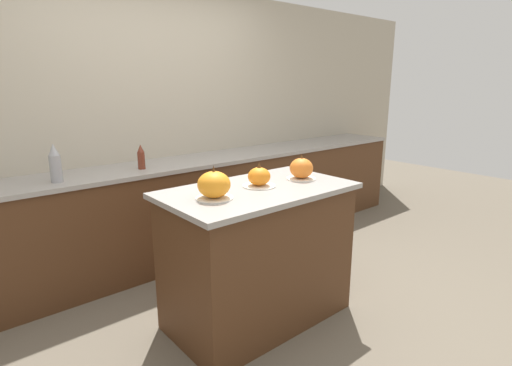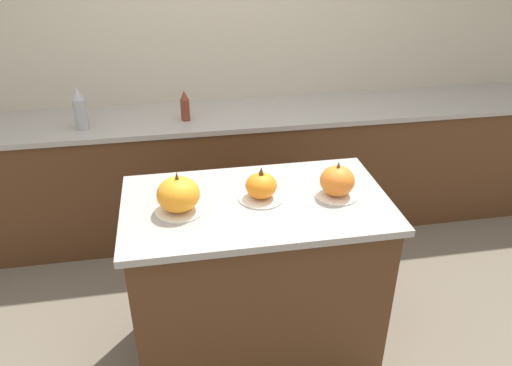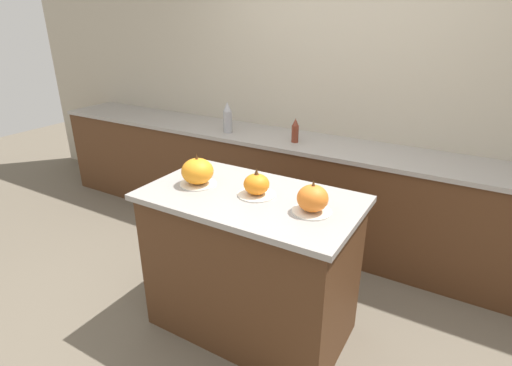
# 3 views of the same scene
# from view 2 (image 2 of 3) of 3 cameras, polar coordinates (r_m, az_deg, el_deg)

# --- Properties ---
(ground_plane) EXTENTS (12.00, 12.00, 0.00)m
(ground_plane) POSITION_cam_2_polar(r_m,az_deg,el_deg) (2.99, 0.02, -17.98)
(ground_plane) COLOR #665B4C
(wall_back) EXTENTS (8.00, 0.06, 2.50)m
(wall_back) POSITION_cam_2_polar(r_m,az_deg,el_deg) (3.73, -4.38, 14.38)
(wall_back) COLOR #B2A893
(wall_back) RESTS_ON ground_plane
(kitchen_island) EXTENTS (1.28, 0.73, 0.96)m
(kitchen_island) POSITION_cam_2_polar(r_m,az_deg,el_deg) (2.66, 0.02, -10.89)
(kitchen_island) COLOR #4C2D19
(kitchen_island) RESTS_ON ground_plane
(back_counter) EXTENTS (6.00, 0.60, 0.93)m
(back_counter) POSITION_cam_2_polar(r_m,az_deg,el_deg) (3.71, -3.38, 1.27)
(back_counter) COLOR #4C2D19
(back_counter) RESTS_ON ground_plane
(pumpkin_cake_left) EXTENTS (0.23, 0.23, 0.20)m
(pumpkin_cake_left) POSITION_cam_2_polar(r_m,az_deg,el_deg) (2.29, -8.86, -1.40)
(pumpkin_cake_left) COLOR silver
(pumpkin_cake_left) RESTS_ON kitchen_island
(pumpkin_cake_center) EXTENTS (0.22, 0.22, 0.17)m
(pumpkin_cake_center) POSITION_cam_2_polar(r_m,az_deg,el_deg) (2.38, 0.59, -0.46)
(pumpkin_cake_center) COLOR silver
(pumpkin_cake_center) RESTS_ON kitchen_island
(pumpkin_cake_right) EXTENTS (0.21, 0.21, 0.18)m
(pumpkin_cake_right) POSITION_cam_2_polar(r_m,az_deg,el_deg) (2.42, 9.25, 0.12)
(pumpkin_cake_right) COLOR silver
(pumpkin_cake_right) RESTS_ON kitchen_island
(bottle_tall) EXTENTS (0.08, 0.08, 0.28)m
(bottle_tall) POSITION_cam_2_polar(r_m,az_deg,el_deg) (3.40, -19.49, 8.00)
(bottle_tall) COLOR #99999E
(bottle_tall) RESTS_ON back_counter
(bottle_short) EXTENTS (0.06, 0.06, 0.21)m
(bottle_short) POSITION_cam_2_polar(r_m,az_deg,el_deg) (3.39, -8.13, 8.69)
(bottle_short) COLOR maroon
(bottle_short) RESTS_ON back_counter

